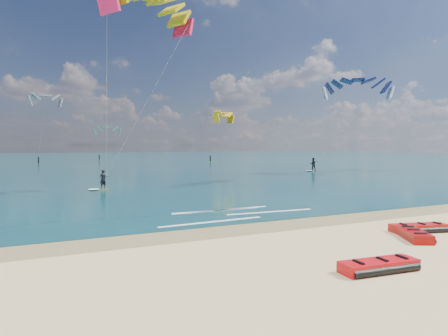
{
  "coord_description": "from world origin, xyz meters",
  "views": [
    {
      "loc": [
        -9.46,
        -13.06,
        3.88
      ],
      "look_at": [
        0.65,
        8.0,
        2.54
      ],
      "focal_mm": 32.0,
      "sensor_mm": 36.0,
      "label": 1
    }
  ],
  "objects_px": {
    "packed_kite_right": "(414,239)",
    "kitesurfer_main": "(127,82)",
    "packed_kite_left": "(379,271)",
    "packed_kite_mid": "(419,232)",
    "kitesurfer_far": "(337,119)"
  },
  "relations": [
    {
      "from": "packed_kite_mid",
      "to": "kitesurfer_far",
      "type": "xyz_separation_m",
      "value": [
        23.57,
        32.27,
        7.66
      ]
    },
    {
      "from": "packed_kite_right",
      "to": "kitesurfer_main",
      "type": "relative_size",
      "value": 0.13
    },
    {
      "from": "packed_kite_mid",
      "to": "kitesurfer_main",
      "type": "relative_size",
      "value": 0.16
    },
    {
      "from": "packed_kite_mid",
      "to": "packed_kite_right",
      "type": "relative_size",
      "value": 1.2
    },
    {
      "from": "packed_kite_left",
      "to": "packed_kite_mid",
      "type": "distance_m",
      "value": 6.88
    },
    {
      "from": "packed_kite_right",
      "to": "packed_kite_mid",
      "type": "bearing_deg",
      "value": -26.88
    },
    {
      "from": "packed_kite_left",
      "to": "kitesurfer_far",
      "type": "distance_m",
      "value": 46.92
    },
    {
      "from": "packed_kite_left",
      "to": "packed_kite_mid",
      "type": "relative_size",
      "value": 0.99
    },
    {
      "from": "packed_kite_mid",
      "to": "packed_kite_right",
      "type": "height_order",
      "value": "packed_kite_right"
    },
    {
      "from": "packed_kite_right",
      "to": "kitesurfer_main",
      "type": "bearing_deg",
      "value": 47.88
    },
    {
      "from": "packed_kite_right",
      "to": "kitesurfer_far",
      "type": "bearing_deg",
      "value": -6.3
    },
    {
      "from": "packed_kite_mid",
      "to": "kitesurfer_far",
      "type": "relative_size",
      "value": 0.19
    },
    {
      "from": "packed_kite_left",
      "to": "kitesurfer_main",
      "type": "relative_size",
      "value": 0.16
    },
    {
      "from": "kitesurfer_main",
      "to": "kitesurfer_far",
      "type": "height_order",
      "value": "kitesurfer_main"
    },
    {
      "from": "kitesurfer_far",
      "to": "packed_kite_right",
      "type": "bearing_deg",
      "value": -109.31
    }
  ]
}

